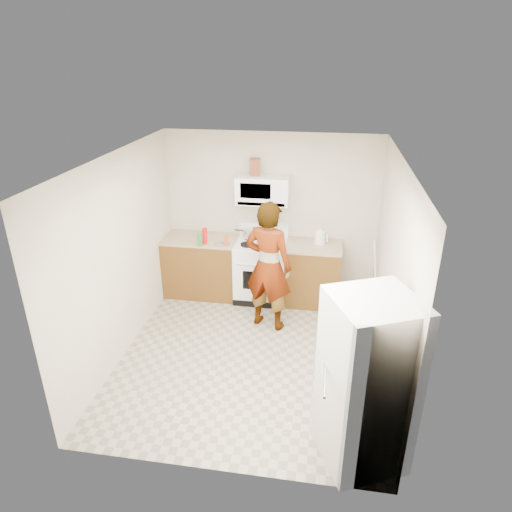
% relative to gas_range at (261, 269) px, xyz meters
% --- Properties ---
extents(floor, '(3.60, 3.60, 0.00)m').
position_rel_gas_range_xyz_m(floor, '(0.10, -1.48, -0.49)').
color(floor, gray).
rests_on(floor, ground).
extents(back_wall, '(3.20, 0.02, 2.50)m').
position_rel_gas_range_xyz_m(back_wall, '(0.10, 0.31, 0.76)').
color(back_wall, beige).
rests_on(back_wall, floor).
extents(right_wall, '(0.02, 3.60, 2.50)m').
position_rel_gas_range_xyz_m(right_wall, '(1.69, -1.48, 0.76)').
color(right_wall, beige).
rests_on(right_wall, floor).
extents(cabinet_left, '(1.12, 0.62, 0.90)m').
position_rel_gas_range_xyz_m(cabinet_left, '(-0.94, 0.01, -0.04)').
color(cabinet_left, brown).
rests_on(cabinet_left, floor).
extents(counter_left, '(1.14, 0.64, 0.03)m').
position_rel_gas_range_xyz_m(counter_left, '(-0.94, 0.01, 0.43)').
color(counter_left, tan).
rests_on(counter_left, cabinet_left).
extents(cabinet_right, '(0.80, 0.62, 0.90)m').
position_rel_gas_range_xyz_m(cabinet_right, '(0.78, 0.01, -0.04)').
color(cabinet_right, brown).
rests_on(cabinet_right, floor).
extents(counter_right, '(0.82, 0.64, 0.03)m').
position_rel_gas_range_xyz_m(counter_right, '(0.78, 0.01, 0.43)').
color(counter_right, tan).
rests_on(counter_right, cabinet_right).
extents(gas_range, '(0.76, 0.65, 1.13)m').
position_rel_gas_range_xyz_m(gas_range, '(0.00, 0.00, 0.00)').
color(gas_range, white).
rests_on(gas_range, floor).
extents(microwave, '(0.76, 0.38, 0.40)m').
position_rel_gas_range_xyz_m(microwave, '(0.00, 0.13, 1.21)').
color(microwave, white).
rests_on(microwave, back_wall).
extents(person, '(0.76, 0.61, 1.82)m').
position_rel_gas_range_xyz_m(person, '(0.21, -0.77, 0.42)').
color(person, tan).
rests_on(person, floor).
extents(fridge, '(0.92, 0.92, 1.70)m').
position_rel_gas_range_xyz_m(fridge, '(1.38, -2.87, 0.36)').
color(fridge, beige).
rests_on(fridge, floor).
extents(kettle, '(0.20, 0.20, 0.19)m').
position_rel_gas_range_xyz_m(kettle, '(0.86, 0.09, 0.54)').
color(kettle, white).
rests_on(kettle, counter_right).
extents(jug, '(0.17, 0.17, 0.24)m').
position_rel_gas_range_xyz_m(jug, '(-0.12, 0.16, 1.53)').
color(jug, brown).
rests_on(jug, microwave).
extents(saucepan, '(0.27, 0.27, 0.12)m').
position_rel_gas_range_xyz_m(saucepan, '(-0.19, 0.13, 0.53)').
color(saucepan, silver).
rests_on(saucepan, gas_range).
extents(tray, '(0.26, 0.17, 0.05)m').
position_rel_gas_range_xyz_m(tray, '(0.06, -0.10, 0.47)').
color(tray, silver).
rests_on(tray, gas_range).
extents(bottle_spray, '(0.08, 0.08, 0.24)m').
position_rel_gas_range_xyz_m(bottle_spray, '(-0.81, -0.20, 0.57)').
color(bottle_spray, red).
rests_on(bottle_spray, counter_left).
extents(bottle_hot_sauce, '(0.05, 0.05, 0.16)m').
position_rel_gas_range_xyz_m(bottle_hot_sauce, '(-0.48, -0.22, 0.53)').
color(bottle_hot_sauce, '#D14917').
rests_on(bottle_hot_sauce, counter_left).
extents(bottle_green_cap, '(0.08, 0.08, 0.20)m').
position_rel_gas_range_xyz_m(bottle_green_cap, '(-0.86, -0.29, 0.55)').
color(bottle_green_cap, '#17822D').
rests_on(bottle_green_cap, counter_left).
extents(pot_lid, '(0.29, 0.29, 0.01)m').
position_rel_gas_range_xyz_m(pot_lid, '(-0.56, -0.17, 0.46)').
color(pot_lid, silver).
rests_on(pot_lid, counter_left).
extents(broom, '(0.19, 0.20, 1.20)m').
position_rel_gas_range_xyz_m(broom, '(1.68, -0.28, 0.12)').
color(broom, silver).
rests_on(broom, floor).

